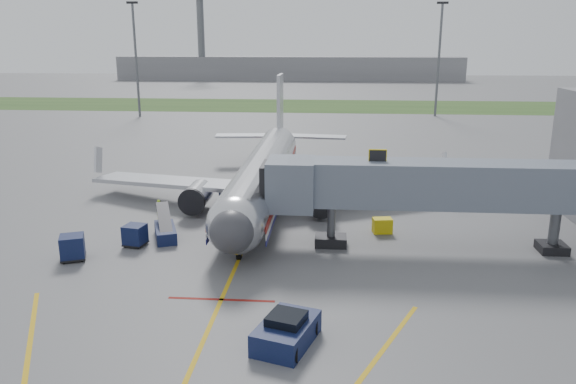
# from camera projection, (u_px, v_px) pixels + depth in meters

# --- Properties ---
(ground) EXTENTS (400.00, 400.00, 0.00)m
(ground) POSITION_uv_depth(u_px,v_px,m) (234.00, 271.00, 35.00)
(ground) COLOR #565659
(ground) RESTS_ON ground
(grass_strip) EXTENTS (300.00, 25.00, 0.01)m
(grass_strip) POSITION_uv_depth(u_px,v_px,m) (306.00, 106.00, 121.53)
(grass_strip) COLOR #2D4C1E
(grass_strip) RESTS_ON ground
(apron_markings) EXTENTS (21.52, 50.00, 0.01)m
(apron_markings) POSITION_uv_depth(u_px,v_px,m) (208.00, 330.00, 27.89)
(apron_markings) COLOR gold
(apron_markings) RESTS_ON ground
(airliner) EXTENTS (32.10, 35.67, 10.25)m
(airliner) POSITION_uv_depth(u_px,v_px,m) (263.00, 173.00, 48.96)
(airliner) COLOR silver
(airliner) RESTS_ON ground
(jet_bridge) EXTENTS (25.30, 4.00, 6.90)m
(jet_bridge) POSITION_uv_depth(u_px,v_px,m) (434.00, 186.00, 37.63)
(jet_bridge) COLOR slate
(jet_bridge) RESTS_ON ground
(light_mast_left) EXTENTS (2.00, 0.44, 20.40)m
(light_mast_left) POSITION_uv_depth(u_px,v_px,m) (136.00, 57.00, 101.79)
(light_mast_left) COLOR #595B60
(light_mast_left) RESTS_ON ground
(light_mast_right) EXTENTS (2.00, 0.44, 20.40)m
(light_mast_right) POSITION_uv_depth(u_px,v_px,m) (439.00, 57.00, 102.32)
(light_mast_right) COLOR #595B60
(light_mast_right) RESTS_ON ground
(distant_terminal) EXTENTS (120.00, 14.00, 8.00)m
(distant_terminal) POSITION_uv_depth(u_px,v_px,m) (289.00, 68.00, 198.17)
(distant_terminal) COLOR slate
(distant_terminal) RESTS_ON ground
(control_tower) EXTENTS (4.00, 4.00, 30.00)m
(control_tower) POSITION_uv_depth(u_px,v_px,m) (201.00, 29.00, 192.18)
(control_tower) COLOR #595B60
(control_tower) RESTS_ON ground
(pushback_tug) EXTENTS (3.26, 4.18, 1.53)m
(pushback_tug) POSITION_uv_depth(u_px,v_px,m) (286.00, 331.00, 26.50)
(pushback_tug) COLOR #0C1A37
(pushback_tug) RESTS_ON ground
(baggage_cart_a) EXTENTS (1.99, 1.99, 1.66)m
(baggage_cart_a) POSITION_uv_depth(u_px,v_px,m) (72.00, 247.00, 36.59)
(baggage_cart_a) COLOR #0C1A37
(baggage_cart_a) RESTS_ON ground
(baggage_cart_b) EXTENTS (1.62, 1.62, 1.51)m
(baggage_cart_b) POSITION_uv_depth(u_px,v_px,m) (135.00, 235.00, 39.10)
(baggage_cart_b) COLOR #0C1A37
(baggage_cart_b) RESTS_ON ground
(baggage_cart_c) EXTENTS (1.74, 1.74, 1.62)m
(baggage_cart_c) POSITION_uv_depth(u_px,v_px,m) (230.00, 193.00, 49.49)
(baggage_cart_c) COLOR #0C1A37
(baggage_cart_c) RESTS_ON ground
(belt_loader) EXTENTS (2.56, 4.38, 2.08)m
(belt_loader) POSITION_uv_depth(u_px,v_px,m) (165.00, 231.00, 40.64)
(belt_loader) COLOR #0C1A37
(belt_loader) RESTS_ON ground
(ground_power_cart) EXTENTS (1.52, 1.12, 1.12)m
(ground_power_cart) POSITION_uv_depth(u_px,v_px,m) (382.00, 226.00, 41.78)
(ground_power_cart) COLOR yellow
(ground_power_cart) RESTS_ON ground
(ramp_worker) EXTENTS (0.66, 0.66, 1.55)m
(ramp_worker) POSITION_uv_depth(u_px,v_px,m) (160.00, 209.00, 45.06)
(ramp_worker) COLOR #9DD118
(ramp_worker) RESTS_ON ground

